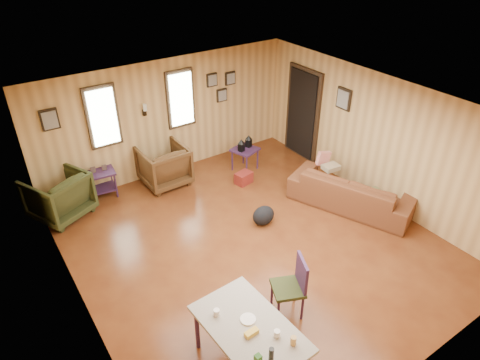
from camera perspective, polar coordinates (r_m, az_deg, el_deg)
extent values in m
cube|color=brown|center=(7.28, 1.79, -8.48)|extent=(5.50, 6.00, 0.02)
cube|color=#997C5B|center=(6.01, 2.18, 9.39)|extent=(5.50, 6.00, 0.02)
cube|color=tan|center=(8.89, -9.62, 8.20)|extent=(5.50, 0.02, 2.40)
cube|color=tan|center=(5.03, 23.35, -15.69)|extent=(5.50, 0.02, 2.40)
cube|color=tan|center=(5.70, -21.41, -8.77)|extent=(0.02, 6.00, 2.40)
cube|color=tan|center=(8.31, 17.64, 5.35)|extent=(0.02, 6.00, 2.40)
cube|color=black|center=(8.31, -17.84, 8.02)|extent=(0.60, 0.05, 1.20)
cube|color=#E0F2D1|center=(8.28, -17.75, 7.93)|extent=(0.48, 0.04, 1.06)
cube|color=black|center=(8.84, -7.94, 10.67)|extent=(0.60, 0.05, 1.20)
cube|color=#E0F2D1|center=(8.81, -7.82, 10.59)|extent=(0.48, 0.04, 1.06)
cube|color=black|center=(8.56, -12.62, 8.76)|extent=(0.07, 0.05, 0.12)
cylinder|color=silver|center=(8.46, -12.56, 9.44)|extent=(0.07, 0.07, 0.14)
cube|color=black|center=(9.55, 8.37, 8.70)|extent=(0.06, 1.00, 2.05)
cube|color=black|center=(9.52, 8.19, 8.65)|extent=(0.04, 0.82, 1.90)
cube|color=black|center=(9.09, -3.76, 13.18)|extent=(0.24, 0.04, 0.28)
cube|color=#9E998C|center=(9.06, -3.66, 13.13)|extent=(0.19, 0.02, 0.22)
cube|color=black|center=(9.33, -1.32, 13.41)|extent=(0.24, 0.04, 0.28)
cube|color=#9E998C|center=(9.30, -1.21, 13.36)|extent=(0.19, 0.02, 0.22)
cube|color=black|center=(9.33, -2.45, 11.23)|extent=(0.24, 0.04, 0.28)
cube|color=#9E998C|center=(9.30, -2.34, 11.18)|extent=(0.19, 0.02, 0.22)
cube|color=black|center=(8.08, -24.05, 7.37)|extent=(0.30, 0.04, 0.38)
cube|color=#9E998C|center=(8.05, -24.00, 7.30)|extent=(0.24, 0.02, 0.31)
cube|color=black|center=(8.58, 13.68, 10.47)|extent=(0.04, 0.34, 0.42)
cube|color=#9E998C|center=(8.55, 13.53, 10.43)|extent=(0.02, 0.27, 0.34)
imported|color=brown|center=(8.16, 14.76, -0.78)|extent=(1.47, 2.33, 0.88)
imported|color=#4B2F16|center=(8.72, -10.12, 2.13)|extent=(0.89, 0.84, 0.90)
imported|color=#303618|center=(8.29, -23.09, -1.69)|extent=(1.19, 1.16, 0.94)
cube|color=#3D1F47|center=(8.59, -18.18, 1.02)|extent=(0.57, 0.53, 0.04)
cube|color=#3D1F47|center=(8.77, -17.80, -0.96)|extent=(0.52, 0.48, 0.03)
cylinder|color=#3D1F47|center=(8.54, -19.04, -1.46)|extent=(0.04, 0.04, 0.51)
cylinder|color=#3D1F47|center=(8.59, -16.21, -0.73)|extent=(0.04, 0.04, 0.51)
cylinder|color=#3D1F47|center=(8.87, -19.52, -0.25)|extent=(0.04, 0.04, 0.51)
cylinder|color=#3D1F47|center=(8.91, -16.79, 0.44)|extent=(0.04, 0.04, 0.51)
cube|color=#503C35|center=(8.54, -19.01, 1.29)|extent=(0.10, 0.03, 0.12)
cube|color=#503C35|center=(8.56, -17.65, 1.61)|extent=(0.09, 0.03, 0.11)
cube|color=#3D1F47|center=(9.05, 0.67, 4.07)|extent=(0.61, 0.61, 0.04)
cylinder|color=#3D1F47|center=(8.93, 0.89, 1.89)|extent=(0.04, 0.04, 0.48)
cylinder|color=#3D1F47|center=(9.20, 2.35, 2.84)|extent=(0.04, 0.04, 0.48)
cylinder|color=#3D1F47|center=(9.14, -1.04, 2.64)|extent=(0.04, 0.04, 0.48)
cylinder|color=#3D1F47|center=(9.40, 0.44, 3.54)|extent=(0.04, 0.04, 0.48)
cube|color=black|center=(8.91, 0.18, 4.38)|extent=(0.13, 0.13, 0.17)
cone|color=black|center=(8.85, 0.18, 5.16)|extent=(0.18, 0.18, 0.10)
cube|color=black|center=(9.09, 1.16, 4.96)|extent=(0.13, 0.13, 0.17)
cone|color=black|center=(9.03, 1.17, 5.72)|extent=(0.18, 0.18, 0.10)
cube|color=maroon|center=(8.75, 0.50, 0.28)|extent=(0.38, 0.31, 0.24)
ellipsoid|color=black|center=(7.60, 3.14, -4.75)|extent=(0.46, 0.38, 0.36)
cube|color=#535831|center=(7.91, 17.29, -2.01)|extent=(0.40, 0.34, 0.12)
cube|color=red|center=(8.72, 11.06, 2.87)|extent=(0.34, 0.12, 0.33)
cube|color=tan|center=(8.63, 12.04, 1.69)|extent=(0.34, 0.27, 0.09)
cube|color=#9E9384|center=(5.17, 1.30, -19.16)|extent=(0.89, 1.42, 0.05)
cylinder|color=#3D1F47|center=(5.64, -5.73, -19.18)|extent=(0.06, 0.06, 0.67)
cylinder|color=#3D1F47|center=(5.89, 0.32, -16.07)|extent=(0.06, 0.06, 0.67)
cylinder|color=white|center=(5.06, 4.95, -19.71)|extent=(0.08, 0.08, 0.08)
cylinder|color=white|center=(5.24, -3.14, -17.21)|extent=(0.08, 0.08, 0.08)
cylinder|color=black|center=(4.81, 4.19, -22.26)|extent=(0.06, 0.06, 0.20)
cylinder|color=tan|center=(5.00, 7.12, -20.47)|extent=(0.07, 0.07, 0.11)
cylinder|color=white|center=(5.21, 1.07, -18.06)|extent=(0.19, 0.19, 0.02)
cube|color=yellow|center=(5.07, 1.55, -19.69)|extent=(0.17, 0.08, 0.06)
cube|color=#303618|center=(5.95, 6.39, -14.15)|extent=(0.54, 0.54, 0.05)
cube|color=#3D1F47|center=(5.82, 8.25, -12.18)|extent=(0.19, 0.38, 0.45)
cylinder|color=#3D1F47|center=(5.97, 5.12, -17.05)|extent=(0.05, 0.05, 0.43)
cylinder|color=#3D1F47|center=(6.05, 8.31, -16.49)|extent=(0.05, 0.05, 0.43)
cylinder|color=#3D1F47|center=(6.19, 4.28, -14.77)|extent=(0.05, 0.05, 0.43)
cylinder|color=#3D1F47|center=(6.26, 7.34, -14.27)|extent=(0.05, 0.05, 0.43)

